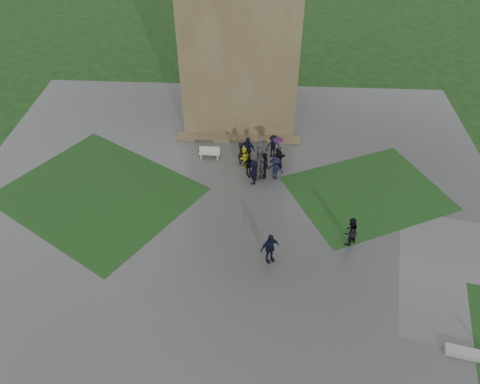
{
  "coord_description": "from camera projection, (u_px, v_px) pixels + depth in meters",
  "views": [
    {
      "loc": [
        1.68,
        -17.85,
        19.25
      ],
      "look_at": [
        0.52,
        3.28,
        1.2
      ],
      "focal_mm": 35.0,
      "sensor_mm": 36.0,
      "label": 1
    }
  ],
  "objects": [
    {
      "name": "bench",
      "position": [
        210.0,
        152.0,
        32.18
      ],
      "size": [
        1.42,
        0.48,
        0.82
      ],
      "rotation": [
        0.0,
        0.0,
        -0.02
      ],
      "color": "#B0B0AB",
      "rests_on": "plaza"
    },
    {
      "name": "lawn_inset_right",
      "position": [
        367.0,
        193.0,
        29.55
      ],
      "size": [
        11.12,
        10.15,
        0.01
      ],
      "primitive_type": "cube",
      "rotation": [
        0.0,
        0.0,
        0.44
      ],
      "color": "#143412",
      "rests_on": "plaza"
    },
    {
      "name": "pedestrian_near",
      "position": [
        350.0,
        232.0,
        25.66
      ],
      "size": [
        1.01,
        0.97,
        1.84
      ],
      "primitive_type": "imported",
      "rotation": [
        0.0,
        0.0,
        3.85
      ],
      "color": "black",
      "rests_on": "plaza"
    },
    {
      "name": "lawn_inset_left",
      "position": [
        98.0,
        194.0,
        29.5
      ],
      "size": [
        14.1,
        13.46,
        0.01
      ],
      "primitive_type": "cube",
      "rotation": [
        0.0,
        0.0,
        -0.56
      ],
      "color": "#143412",
      "rests_on": "plaza"
    },
    {
      "name": "ground",
      "position": [
        228.0,
        246.0,
        26.12
      ],
      "size": [
        120.0,
        120.0,
        0.0
      ],
      "primitive_type": "plane",
      "color": "black"
    },
    {
      "name": "pedestrian_mid",
      "position": [
        270.0,
        248.0,
        24.68
      ],
      "size": [
        1.29,
        1.11,
        1.91
      ],
      "primitive_type": "imported",
      "rotation": [
        0.0,
        0.0,
        0.52
      ],
      "color": "black",
      "rests_on": "plaza"
    },
    {
      "name": "plaza",
      "position": [
        230.0,
        221.0,
        27.63
      ],
      "size": [
        34.0,
        34.0,
        0.02
      ],
      "primitive_type": "cube",
      "color": "#3B3B38",
      "rests_on": "ground"
    },
    {
      "name": "tower_plinth",
      "position": [
        238.0,
        138.0,
        34.09
      ],
      "size": [
        9.0,
        0.8,
        0.22
      ],
      "primitive_type": "cube",
      "color": "brown",
      "rests_on": "plaza"
    },
    {
      "name": "visitor_cluster",
      "position": [
        263.0,
        159.0,
        30.75
      ],
      "size": [
        3.45,
        4.14,
        2.38
      ],
      "color": "black",
      "rests_on": "plaza"
    }
  ]
}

